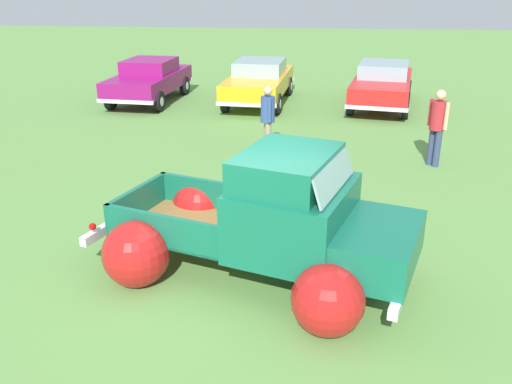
{
  "coord_description": "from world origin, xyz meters",
  "views": [
    {
      "loc": [
        0.77,
        -6.92,
        4.07
      ],
      "look_at": [
        0.0,
        0.85,
        0.92
      ],
      "focal_mm": 37.62,
      "sensor_mm": 36.0,
      "label": 1
    }
  ],
  "objects_px": {
    "spectator_0": "(268,116)",
    "spectator_1": "(437,123)",
    "show_car_0": "(149,79)",
    "vintage_pickup_truck": "(275,229)",
    "show_car_1": "(259,80)",
    "show_car_2": "(382,83)"
  },
  "relations": [
    {
      "from": "vintage_pickup_truck",
      "to": "show_car_2",
      "type": "distance_m",
      "value": 11.66
    },
    {
      "from": "show_car_1",
      "to": "show_car_2",
      "type": "xyz_separation_m",
      "value": [
        4.11,
        -0.13,
        -0.0
      ]
    },
    {
      "from": "vintage_pickup_truck",
      "to": "show_car_0",
      "type": "relative_size",
      "value": 1.13
    },
    {
      "from": "vintage_pickup_truck",
      "to": "show_car_1",
      "type": "distance_m",
      "value": 11.52
    },
    {
      "from": "show_car_0",
      "to": "vintage_pickup_truck",
      "type": "bearing_deg",
      "value": 28.97
    },
    {
      "from": "spectator_1",
      "to": "spectator_0",
      "type": "bearing_deg",
      "value": 134.46
    },
    {
      "from": "spectator_0",
      "to": "show_car_1",
      "type": "bearing_deg",
      "value": -97.84
    },
    {
      "from": "show_car_0",
      "to": "spectator_1",
      "type": "bearing_deg",
      "value": 59.08
    },
    {
      "from": "show_car_0",
      "to": "spectator_1",
      "type": "distance_m",
      "value": 10.33
    },
    {
      "from": "show_car_1",
      "to": "spectator_0",
      "type": "distance_m",
      "value": 5.74
    },
    {
      "from": "vintage_pickup_truck",
      "to": "show_car_1",
      "type": "bearing_deg",
      "value": 114.76
    },
    {
      "from": "show_car_0",
      "to": "spectator_0",
      "type": "distance_m",
      "value": 7.17
    },
    {
      "from": "show_car_0",
      "to": "show_car_2",
      "type": "height_order",
      "value": "same"
    },
    {
      "from": "spectator_1",
      "to": "show_car_2",
      "type": "bearing_deg",
      "value": 56.03
    },
    {
      "from": "vintage_pickup_truck",
      "to": "spectator_1",
      "type": "height_order",
      "value": "vintage_pickup_truck"
    },
    {
      "from": "vintage_pickup_truck",
      "to": "show_car_2",
      "type": "height_order",
      "value": "vintage_pickup_truck"
    },
    {
      "from": "show_car_0",
      "to": "show_car_1",
      "type": "bearing_deg",
      "value": 96.85
    },
    {
      "from": "show_car_1",
      "to": "spectator_1",
      "type": "height_order",
      "value": "spectator_1"
    },
    {
      "from": "vintage_pickup_truck",
      "to": "spectator_0",
      "type": "distance_m",
      "value": 5.79
    },
    {
      "from": "show_car_0",
      "to": "show_car_2",
      "type": "relative_size",
      "value": 0.9
    },
    {
      "from": "spectator_0",
      "to": "spectator_1",
      "type": "relative_size",
      "value": 0.95
    },
    {
      "from": "show_car_2",
      "to": "spectator_1",
      "type": "distance_m",
      "value": 6.05
    }
  ]
}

